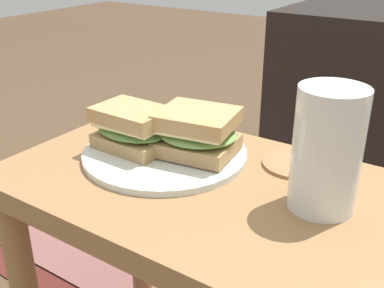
{
  "coord_description": "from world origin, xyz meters",
  "views": [
    {
      "loc": [
        0.32,
        -0.49,
        0.78
      ],
      "look_at": [
        -0.01,
        0.0,
        0.51
      ],
      "focal_mm": 43.54,
      "sensor_mm": 36.0,
      "label": 1
    }
  ],
  "objects_px": {
    "plate": "(165,153)",
    "beer_glass": "(327,153)",
    "coaster": "(295,164)",
    "sandwich_back": "(197,132)",
    "sandwich_front": "(133,128)"
  },
  "relations": [
    {
      "from": "sandwich_front",
      "to": "coaster",
      "type": "xyz_separation_m",
      "value": [
        0.23,
        0.1,
        -0.04
      ]
    },
    {
      "from": "plate",
      "to": "sandwich_front",
      "type": "distance_m",
      "value": 0.06
    },
    {
      "from": "beer_glass",
      "to": "coaster",
      "type": "bearing_deg",
      "value": 128.14
    },
    {
      "from": "beer_glass",
      "to": "coaster",
      "type": "xyz_separation_m",
      "value": [
        -0.07,
        0.09,
        -0.07
      ]
    },
    {
      "from": "plate",
      "to": "sandwich_front",
      "type": "relative_size",
      "value": 2.07
    },
    {
      "from": "sandwich_front",
      "to": "sandwich_back",
      "type": "distance_m",
      "value": 0.1
    },
    {
      "from": "plate",
      "to": "sandwich_back",
      "type": "distance_m",
      "value": 0.06
    },
    {
      "from": "sandwich_front",
      "to": "sandwich_back",
      "type": "bearing_deg",
      "value": 21.7
    },
    {
      "from": "plate",
      "to": "sandwich_front",
      "type": "bearing_deg",
      "value": -158.3
    },
    {
      "from": "plate",
      "to": "beer_glass",
      "type": "xyz_separation_m",
      "value": [
        0.25,
        -0.01,
        0.07
      ]
    },
    {
      "from": "plate",
      "to": "coaster",
      "type": "distance_m",
      "value": 0.2
    },
    {
      "from": "sandwich_back",
      "to": "beer_glass",
      "type": "height_order",
      "value": "beer_glass"
    },
    {
      "from": "sandwich_front",
      "to": "beer_glass",
      "type": "bearing_deg",
      "value": 2.39
    },
    {
      "from": "sandwich_front",
      "to": "sandwich_back",
      "type": "xyz_separation_m",
      "value": [
        0.09,
        0.04,
        0.0
      ]
    },
    {
      "from": "plate",
      "to": "beer_glass",
      "type": "height_order",
      "value": "beer_glass"
    }
  ]
}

